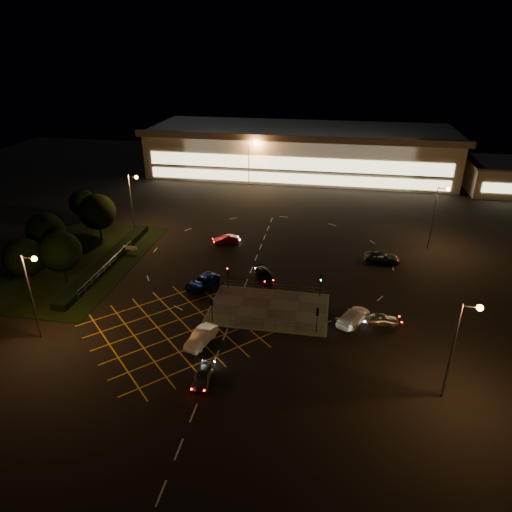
% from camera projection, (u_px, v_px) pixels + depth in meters
% --- Properties ---
extents(ground, '(180.00, 180.00, 0.00)m').
position_uv_depth(ground, '(255.00, 299.00, 57.72)').
color(ground, black).
rests_on(ground, ground).
extents(pedestrian_island, '(14.00, 9.00, 0.12)m').
position_uv_depth(pedestrian_island, '(269.00, 309.00, 55.61)').
color(pedestrian_island, '#4C4944').
rests_on(pedestrian_island, ground).
extents(grass_verge, '(18.00, 30.00, 0.08)m').
position_uv_depth(grass_verge, '(76.00, 262.00, 67.42)').
color(grass_verge, black).
rests_on(grass_verge, ground).
extents(hedge, '(2.00, 26.00, 1.00)m').
position_uv_depth(hedge, '(107.00, 261.00, 66.44)').
color(hedge, black).
rests_on(hedge, ground).
extents(supermarket, '(72.00, 26.50, 10.50)m').
position_uv_depth(supermarket, '(300.00, 150.00, 110.44)').
color(supermarket, beige).
rests_on(supermarket, ground).
extents(retail_unit_a, '(18.80, 14.80, 6.35)m').
position_uv_depth(retail_unit_a, '(512.00, 177.00, 97.05)').
color(retail_unit_a, beige).
rests_on(retail_unit_a, ground).
extents(streetlight_sw, '(1.78, 0.56, 10.03)m').
position_uv_depth(streetlight_sw, '(32.00, 285.00, 47.61)').
color(streetlight_sw, slate).
rests_on(streetlight_sw, ground).
extents(streetlight_se, '(1.78, 0.56, 10.03)m').
position_uv_depth(streetlight_se, '(460.00, 338.00, 39.25)').
color(streetlight_se, slate).
rests_on(streetlight_se, ground).
extents(streetlight_nw, '(1.78, 0.56, 10.03)m').
position_uv_depth(streetlight_nw, '(133.00, 196.00, 74.56)').
color(streetlight_nw, slate).
rests_on(streetlight_nw, ground).
extents(streetlight_ne, '(1.78, 0.56, 10.03)m').
position_uv_depth(streetlight_ne, '(438.00, 209.00, 68.81)').
color(streetlight_ne, slate).
rests_on(streetlight_ne, ground).
extents(streetlight_far_left, '(1.78, 0.56, 10.03)m').
position_uv_depth(streetlight_far_left, '(251.00, 157.00, 99.01)').
color(streetlight_far_left, slate).
rests_on(streetlight_far_left, ground).
extents(streetlight_far_right, '(1.78, 0.56, 10.03)m').
position_uv_depth(streetlight_far_right, '(442.00, 163.00, 94.51)').
color(streetlight_far_right, slate).
rests_on(streetlight_far_right, ground).
extents(signal_sw, '(0.28, 0.30, 3.15)m').
position_uv_depth(signal_sw, '(212.00, 305.00, 52.00)').
color(signal_sw, black).
rests_on(signal_sw, pedestrian_island).
extents(signal_se, '(0.28, 0.30, 3.15)m').
position_uv_depth(signal_se, '(317.00, 315.00, 50.12)').
color(signal_se, black).
rests_on(signal_se, pedestrian_island).
extents(signal_nw, '(0.28, 0.30, 3.15)m').
position_uv_depth(signal_nw, '(228.00, 273.00, 59.10)').
color(signal_nw, black).
rests_on(signal_nw, pedestrian_island).
extents(signal_ne, '(0.28, 0.30, 3.15)m').
position_uv_depth(signal_ne, '(321.00, 281.00, 57.21)').
color(signal_ne, black).
rests_on(signal_ne, pedestrian_island).
extents(tree_a, '(5.04, 5.04, 6.86)m').
position_uv_depth(tree_a, '(24.00, 258.00, 58.78)').
color(tree_a, black).
rests_on(tree_a, ground).
extents(tree_b, '(5.40, 5.40, 7.35)m').
position_uv_depth(tree_b, '(46.00, 231.00, 66.06)').
color(tree_b, black).
rests_on(tree_b, ground).
extents(tree_c, '(5.76, 5.76, 7.84)m').
position_uv_depth(tree_c, '(97.00, 212.00, 72.40)').
color(tree_c, black).
rests_on(tree_c, ground).
extents(tree_d, '(4.68, 4.68, 6.37)m').
position_uv_depth(tree_d, '(83.00, 203.00, 79.07)').
color(tree_d, black).
rests_on(tree_d, ground).
extents(tree_e, '(5.40, 5.40, 7.35)m').
position_uv_depth(tree_e, '(60.00, 251.00, 59.79)').
color(tree_e, black).
rests_on(tree_e, ground).
extents(car_near_silver, '(1.75, 4.07, 1.37)m').
position_uv_depth(car_near_silver, '(203.00, 375.00, 43.78)').
color(car_near_silver, '#9B9EA2').
rests_on(car_near_silver, ground).
extents(car_queue_white, '(2.84, 5.02, 1.57)m').
position_uv_depth(car_queue_white, '(201.00, 337.00, 49.14)').
color(car_queue_white, white).
rests_on(car_queue_white, ground).
extents(car_left_blue, '(4.35, 5.86, 1.48)m').
position_uv_depth(car_left_blue, '(202.00, 282.00, 60.25)').
color(car_left_blue, navy).
rests_on(car_left_blue, ground).
extents(car_far_dkgrey, '(3.49, 4.60, 1.24)m').
position_uv_depth(car_far_dkgrey, '(264.00, 274.00, 62.54)').
color(car_far_dkgrey, black).
rests_on(car_far_dkgrey, ground).
extents(car_right_silver, '(3.94, 2.00, 1.29)m').
position_uv_depth(car_right_silver, '(382.00, 319.00, 52.51)').
color(car_right_silver, '#B8BCC0').
rests_on(car_right_silver, ground).
extents(car_circ_red, '(4.15, 2.87, 1.30)m').
position_uv_depth(car_circ_red, '(226.00, 239.00, 73.30)').
color(car_circ_red, maroon).
rests_on(car_circ_red, ground).
extents(car_east_grey, '(5.15, 2.42, 1.42)m').
position_uv_depth(car_east_grey, '(382.00, 258.00, 67.12)').
color(car_east_grey, black).
rests_on(car_east_grey, ground).
extents(car_approach_white, '(4.61, 5.76, 1.56)m').
position_uv_depth(car_approach_white, '(354.00, 316.00, 52.82)').
color(car_approach_white, silver).
rests_on(car_approach_white, ground).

